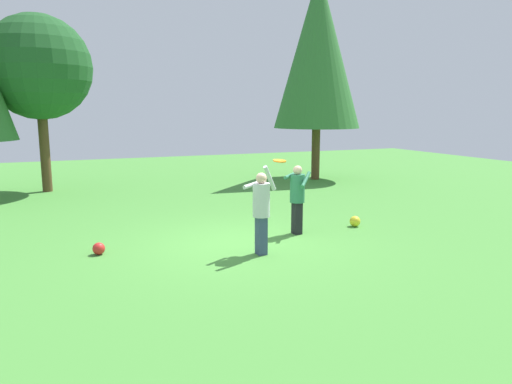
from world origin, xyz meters
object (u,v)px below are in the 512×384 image
object	(u,v)px
person_catcher	(297,194)
tree_far_right	(318,50)
frisbee	(280,161)
tree_left	(39,68)
person_thrower	(261,206)
ball_red	(99,249)
ball_yellow	(355,221)

from	to	relation	value
person_catcher	tree_far_right	bearing A→B (deg)	-166.50
frisbee	tree_left	bearing A→B (deg)	115.70
person_thrower	ball_red	distance (m)	3.35
ball_yellow	tree_left	distance (m)	11.86
ball_yellow	tree_far_right	distance (m)	9.66
ball_red	tree_far_right	bearing A→B (deg)	39.27
person_catcher	tree_far_right	xyz separation A→B (m)	(4.86, 7.64, 4.25)
person_catcher	ball_red	distance (m)	4.47
frisbee	ball_red	size ratio (longest dim) A/B	1.41
tree_far_right	tree_left	size ratio (longest dim) A/B	1.37
frisbee	tree_far_right	distance (m)	10.76
ball_yellow	tree_far_right	size ratio (longest dim) A/B	0.03
frisbee	tree_far_right	xyz separation A→B (m)	(5.71, 8.47, 3.37)
person_catcher	tree_far_right	world-z (taller)	tree_far_right
person_thrower	person_catcher	bearing A→B (deg)	9.08
ball_red	tree_far_right	xyz separation A→B (m)	(9.25, 7.56, 5.07)
person_catcher	tree_left	bearing A→B (deg)	-102.02
ball_red	tree_far_right	distance (m)	12.98
person_thrower	tree_left	xyz separation A→B (m)	(-4.02, 9.79, 3.28)
person_catcher	ball_red	xyz separation A→B (m)	(-4.39, 0.08, -0.82)
person_catcher	ball_yellow	bearing A→B (deg)	138.14
tree_far_right	person_catcher	bearing A→B (deg)	-122.44
person_thrower	tree_left	bearing A→B (deg)	82.11
person_catcher	frisbee	bearing A→B (deg)	-0.00
ball_red	tree_left	world-z (taller)	tree_left
tree_far_right	tree_left	bearing A→B (deg)	174.41
person_thrower	frisbee	size ratio (longest dim) A/B	5.25
ball_yellow	frisbee	bearing A→B (deg)	-160.45
person_catcher	ball_yellow	xyz separation A→B (m)	(1.65, 0.06, -0.81)
person_catcher	tree_left	world-z (taller)	tree_left
person_catcher	frisbee	size ratio (longest dim) A/B	4.63
frisbee	tree_far_right	size ratio (longest dim) A/B	0.04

